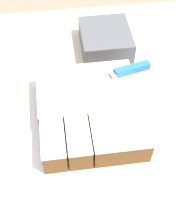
{
  "coord_description": "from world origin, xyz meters",
  "views": [
    {
      "loc": [
        -0.13,
        -0.55,
        1.65
      ],
      "look_at": [
        -0.06,
        -0.02,
        0.97
      ],
      "focal_mm": 50.0,
      "sensor_mm": 36.0,
      "label": 1
    }
  ],
  "objects_px": {
    "storage_box": "(106,40)",
    "knife": "(120,73)",
    "cake": "(90,111)",
    "cake_board": "(90,121)"
  },
  "relations": [
    {
      "from": "cake",
      "to": "knife",
      "type": "distance_m",
      "value": 0.15
    },
    {
      "from": "cake",
      "to": "storage_box",
      "type": "bearing_deg",
      "value": 72.88
    },
    {
      "from": "cake",
      "to": "knife",
      "type": "height_order",
      "value": "knife"
    },
    {
      "from": "knife",
      "to": "cake",
      "type": "bearing_deg",
      "value": 29.44
    },
    {
      "from": "storage_box",
      "to": "knife",
      "type": "bearing_deg",
      "value": -88.84
    },
    {
      "from": "cake_board",
      "to": "cake",
      "type": "xyz_separation_m",
      "value": [
        0.0,
        0.0,
        0.04
      ]
    },
    {
      "from": "cake_board",
      "to": "cake",
      "type": "distance_m",
      "value": 0.04
    },
    {
      "from": "cake_board",
      "to": "knife",
      "type": "distance_m",
      "value": 0.17
    },
    {
      "from": "knife",
      "to": "storage_box",
      "type": "distance_m",
      "value": 0.23
    },
    {
      "from": "cake_board",
      "to": "storage_box",
      "type": "xyz_separation_m",
      "value": [
        0.1,
        0.32,
        0.03
      ]
    }
  ]
}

